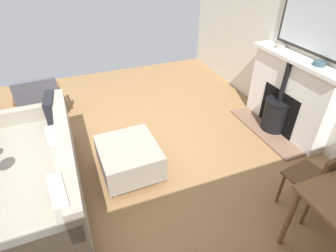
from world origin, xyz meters
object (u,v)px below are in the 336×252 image
sofa (42,174)px  mantel_bowl_far (319,63)px  fireplace (286,99)px  armchair_accent (38,96)px  ottoman (129,157)px  dining_chair_near_fireplace (319,178)px  mantel_bowl_near (280,46)px

sofa → mantel_bowl_far: bearing=177.2°
fireplace → armchair_accent: 3.68m
fireplace → armchair_accent: (3.33, -1.56, -0.08)m
mantel_bowl_far → sofa: size_ratio=0.07×
sofa → ottoman: sofa is taller
sofa → armchair_accent: (0.04, -1.71, 0.07)m
mantel_bowl_far → ottoman: size_ratio=0.19×
mantel_bowl_far → armchair_accent: (3.37, -1.87, -0.73)m
dining_chair_near_fireplace → armchair_accent: bearing=-48.8°
sofa → armchair_accent: bearing=-88.8°
mantel_bowl_far → armchair_accent: bearing=-29.1°
mantel_bowl_near → sofa: mantel_bowl_near is taller
mantel_bowl_near → mantel_bowl_far: mantel_bowl_far is taller
mantel_bowl_near → armchair_accent: 3.64m
fireplace → ottoman: size_ratio=1.93×
sofa → ottoman: (-0.94, -0.04, -0.10)m
mantel_bowl_far → sofa: 3.43m
fireplace → dining_chair_near_fireplace: 1.56m
armchair_accent → fireplace: bearing=154.9°
dining_chair_near_fireplace → mantel_bowl_far: bearing=-128.0°
mantel_bowl_near → armchair_accent: (3.37, -1.17, -0.73)m
fireplace → armchair_accent: size_ratio=1.95×
fireplace → mantel_bowl_far: mantel_bowl_far is taller
fireplace → mantel_bowl_far: 0.72m
fireplace → mantel_bowl_far: (-0.04, 0.31, 0.65)m
armchair_accent → dining_chair_near_fireplace: size_ratio=0.91×
mantel_bowl_far → armchair_accent: mantel_bowl_far is taller
mantel_bowl_near → mantel_bowl_far: bearing=90.0°
fireplace → mantel_bowl_near: mantel_bowl_near is taller
sofa → dining_chair_near_fireplace: bearing=154.4°
armchair_accent → dining_chair_near_fireplace: bearing=131.2°
mantel_bowl_far → sofa: bearing=-2.8°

